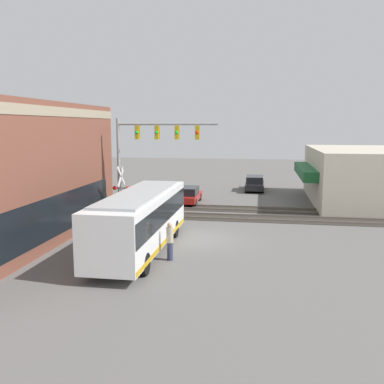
{
  "coord_description": "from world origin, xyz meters",
  "views": [
    {
      "loc": [
        -23.64,
        -3.28,
        6.46
      ],
      "look_at": [
        3.9,
        1.25,
        2.1
      ],
      "focal_mm": 40.0,
      "sensor_mm": 36.0,
      "label": 1
    }
  ],
  "objects_px": {
    "parked_car_red": "(188,195)",
    "pedestrian_at_crossing": "(139,212)",
    "crossing_signal": "(121,188)",
    "parked_car_black": "(255,184)",
    "pedestrian_near_bus": "(170,241)",
    "city_bus": "(141,219)"
  },
  "relations": [
    {
      "from": "parked_car_red",
      "to": "pedestrian_at_crossing",
      "type": "xyz_separation_m",
      "value": [
        -8.57,
        1.75,
        0.23
      ]
    },
    {
      "from": "pedestrian_at_crossing",
      "to": "parked_car_red",
      "type": "bearing_deg",
      "value": -11.53
    },
    {
      "from": "crossing_signal",
      "to": "parked_car_black",
      "type": "bearing_deg",
      "value": -28.94
    },
    {
      "from": "crossing_signal",
      "to": "pedestrian_at_crossing",
      "type": "bearing_deg",
      "value": -123.62
    },
    {
      "from": "parked_car_black",
      "to": "pedestrian_near_bus",
      "type": "distance_m",
      "value": 23.6
    },
    {
      "from": "city_bus",
      "to": "pedestrian_at_crossing",
      "type": "relative_size",
      "value": 6.15
    },
    {
      "from": "crossing_signal",
      "to": "parked_car_red",
      "type": "bearing_deg",
      "value": -22.99
    },
    {
      "from": "parked_car_red",
      "to": "pedestrian_near_bus",
      "type": "xyz_separation_m",
      "value": [
        -15.33,
        -1.79,
        0.32
      ]
    },
    {
      "from": "city_bus",
      "to": "parked_car_red",
      "type": "relative_size",
      "value": 2.41
    },
    {
      "from": "parked_car_black",
      "to": "crossing_signal",
      "type": "bearing_deg",
      "value": 151.06
    },
    {
      "from": "parked_car_red",
      "to": "crossing_signal",
      "type": "bearing_deg",
      "value": 157.01
    },
    {
      "from": "parked_car_black",
      "to": "pedestrian_at_crossing",
      "type": "height_order",
      "value": "pedestrian_at_crossing"
    },
    {
      "from": "crossing_signal",
      "to": "pedestrian_at_crossing",
      "type": "relative_size",
      "value": 2.23
    },
    {
      "from": "crossing_signal",
      "to": "parked_car_black",
      "type": "xyz_separation_m",
      "value": [
        15.59,
        -8.62,
        -1.6
      ]
    },
    {
      "from": "city_bus",
      "to": "parked_car_black",
      "type": "height_order",
      "value": "city_bus"
    },
    {
      "from": "parked_car_black",
      "to": "pedestrian_near_bus",
      "type": "bearing_deg",
      "value": 171.2
    },
    {
      "from": "crossing_signal",
      "to": "pedestrian_near_bus",
      "type": "height_order",
      "value": "crossing_signal"
    },
    {
      "from": "city_bus",
      "to": "pedestrian_near_bus",
      "type": "height_order",
      "value": "city_bus"
    },
    {
      "from": "pedestrian_near_bus",
      "to": "pedestrian_at_crossing",
      "type": "bearing_deg",
      "value": 27.63
    },
    {
      "from": "pedestrian_near_bus",
      "to": "crossing_signal",
      "type": "bearing_deg",
      "value": 32.92
    },
    {
      "from": "parked_car_red",
      "to": "parked_car_black",
      "type": "distance_m",
      "value": 9.65
    },
    {
      "from": "parked_car_red",
      "to": "pedestrian_at_crossing",
      "type": "relative_size",
      "value": 2.55
    }
  ]
}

